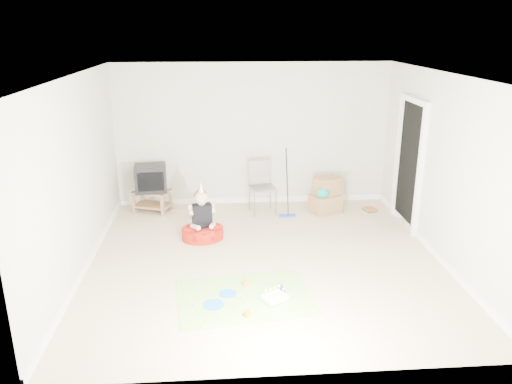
{
  "coord_description": "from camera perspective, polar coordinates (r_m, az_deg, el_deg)",
  "views": [
    {
      "loc": [
        -0.61,
        -6.46,
        3.2
      ],
      "look_at": [
        -0.1,
        0.4,
        0.9
      ],
      "focal_mm": 35.0,
      "sensor_mm": 36.0,
      "label": 1
    }
  ],
  "objects": [
    {
      "name": "doorway_recess",
      "position": [
        8.54,
        17.14,
        2.9
      ],
      "size": [
        0.02,
        0.9,
        2.05
      ],
      "primitive_type": "cube",
      "color": "black",
      "rests_on": "ground"
    },
    {
      "name": "cardboard_boxes",
      "position": [
        9.01,
        8.02,
        -0.44
      ],
      "size": [
        0.62,
        0.58,
        0.64
      ],
      "color": "#99734A",
      "rests_on": "ground"
    },
    {
      "name": "blue_plate_far",
      "position": [
        6.17,
        -4.87,
        -12.71
      ],
      "size": [
        0.3,
        0.3,
        0.01
      ],
      "primitive_type": "cylinder",
      "rotation": [
        0.0,
        0.0,
        0.2
      ],
      "color": "blue",
      "rests_on": "party_mat"
    },
    {
      "name": "orange_cup_far",
      "position": [
        5.92,
        -1.01,
        -13.71
      ],
      "size": [
        0.08,
        0.08,
        0.08
      ],
      "primitive_type": "cylinder",
      "rotation": [
        0.0,
        0.0,
        0.14
      ],
      "color": "orange",
      "rests_on": "party_mat"
    },
    {
      "name": "party_mat",
      "position": [
        6.32,
        -1.28,
        -11.9
      ],
      "size": [
        1.79,
        1.39,
        0.01
      ],
      "primitive_type": "cube",
      "rotation": [
        0.0,
        0.0,
        0.12
      ],
      "color": "#FC358C",
      "rests_on": "ground"
    },
    {
      "name": "ground",
      "position": [
        7.24,
        1.03,
        -7.77
      ],
      "size": [
        5.0,
        5.0,
        0.0
      ],
      "primitive_type": "plane",
      "color": "beige",
      "rests_on": "ground"
    },
    {
      "name": "orange_cup_near",
      "position": [
        6.54,
        -1.16,
        -10.31
      ],
      "size": [
        0.09,
        0.09,
        0.09
      ],
      "primitive_type": "cylinder",
      "rotation": [
        0.0,
        0.0,
        -0.25
      ],
      "color": "orange",
      "rests_on": "party_mat"
    },
    {
      "name": "birthday_cake",
      "position": [
        6.23,
        2.14,
        -12.03
      ],
      "size": [
        0.35,
        0.34,
        0.14
      ],
      "color": "white",
      "rests_on": "party_mat"
    },
    {
      "name": "book_pile",
      "position": [
        9.31,
        12.88,
        -1.94
      ],
      "size": [
        0.25,
        0.28,
        0.05
      ],
      "color": "#246D3B",
      "rests_on": "ground"
    },
    {
      "name": "tv_stand",
      "position": [
        9.17,
        -11.78,
        -0.77
      ],
      "size": [
        0.72,
        0.59,
        0.39
      ],
      "color": "#936742",
      "rests_on": "ground"
    },
    {
      "name": "blue_plate_near",
      "position": [
        6.38,
        -3.24,
        -11.52
      ],
      "size": [
        0.27,
        0.27,
        0.01
      ],
      "primitive_type": "cylinder",
      "rotation": [
        0.0,
        0.0,
        -0.29
      ],
      "color": "blue",
      "rests_on": "party_mat"
    },
    {
      "name": "floor_mop",
      "position": [
        8.73,
        3.66,
        -1.23
      ],
      "size": [
        0.29,
        0.39,
        1.16
      ],
      "color": "#224DAB",
      "rests_on": "ground"
    },
    {
      "name": "blue_party_hat",
      "position": [
        6.32,
        2.96,
        -10.97
      ],
      "size": [
        0.14,
        0.14,
        0.18
      ],
      "primitive_type": "cone",
      "rotation": [
        0.0,
        0.0,
        -0.2
      ],
      "color": "#1A35BC",
      "rests_on": "party_mat"
    },
    {
      "name": "crt_tv",
      "position": [
        9.05,
        -11.94,
        1.57
      ],
      "size": [
        0.6,
        0.52,
        0.47
      ],
      "primitive_type": "cube",
      "rotation": [
        0.0,
        0.0,
        0.12
      ],
      "color": "black",
      "rests_on": "tv_stand"
    },
    {
      "name": "folding_chair",
      "position": [
        8.84,
        0.77,
        0.47
      ],
      "size": [
        0.49,
        0.48,
        0.96
      ],
      "color": "gray",
      "rests_on": "ground"
    },
    {
      "name": "seated_woman",
      "position": [
        7.89,
        -6.14,
        -3.93
      ],
      "size": [
        0.77,
        0.77,
        0.94
      ],
      "color": "#B41C10",
      "rests_on": "ground"
    }
  ]
}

